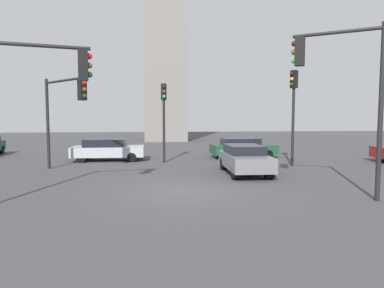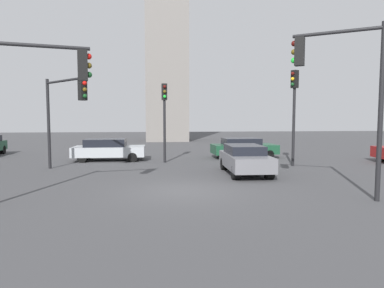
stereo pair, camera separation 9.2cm
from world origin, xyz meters
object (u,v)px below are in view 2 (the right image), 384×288
Objects in this scene: traffic_light_0 at (65,103)px; traffic_light_2 at (33,86)px; traffic_light_1 at (294,100)px; traffic_light_4 at (341,77)px; car_2 at (108,149)px; car_1 at (245,159)px; car_0 at (243,147)px; traffic_light_3 at (164,108)px.

traffic_light_0 is 0.92× the size of traffic_light_2.
traffic_light_0 is 12.47m from traffic_light_1.
traffic_light_4 is 15.03m from car_2.
traffic_light_1 is 1.27× the size of car_1.
car_1 is (-1.67, -6.60, 0.03)m from car_0.
traffic_light_2 reaches higher than car_1.
traffic_light_3 is at bearing -163.68° from car_0.
traffic_light_1 is at bearing 19.34° from traffic_light_2.
traffic_light_3 is at bearing -139.28° from car_1.
traffic_light_4 is (5.78, -9.82, 0.76)m from traffic_light_3.
traffic_light_1 reaches higher than car_0.
traffic_light_0 is 0.83× the size of traffic_light_4.
traffic_light_0 is 12.79m from traffic_light_4.
traffic_light_2 is at bearing 1.85° from traffic_light_1.
traffic_light_3 is 1.07× the size of car_2.
traffic_light_2 is at bearing -58.13° from car_1.
traffic_light_3 is 4.72m from car_2.
traffic_light_2 is 1.23× the size of car_1.
traffic_light_3 is (-7.32, 2.34, -0.38)m from traffic_light_1.
car_1 is at bearing -38.98° from car_2.
traffic_light_3 is at bearing -47.44° from traffic_light_1.
traffic_light_4 is at bearing 48.67° from traffic_light_1.
traffic_light_2 is at bearing 30.63° from traffic_light_4.
car_1 is at bearing -106.81° from car_0.
car_0 is at bearing 3.37° from car_2.
car_1 is (8.96, -1.55, -2.76)m from traffic_light_0.
traffic_light_2 is 1.09× the size of traffic_light_3.
traffic_light_4 reaches higher than traffic_light_2.
traffic_light_3 is (5.12, 3.16, -0.11)m from traffic_light_0.
traffic_light_1 is at bearing -18.56° from car_2.
traffic_light_3 is at bearing -20.69° from car_2.
traffic_light_4 is (10.90, -6.66, 0.65)m from traffic_light_0.
car_0 is (-0.26, 11.71, -3.45)m from traffic_light_4.
traffic_light_0 is at bearing 0.75° from traffic_light_4.
car_2 is at bearing 119.37° from traffic_light_0.
traffic_light_1 is at bearing -69.51° from car_0.
traffic_light_1 is 1.21× the size of car_0.
car_1 is (-3.47, -2.37, -3.03)m from traffic_light_1.
traffic_light_3 is 6.63m from car_1.
traffic_light_4 is (10.19, -0.28, 0.39)m from traffic_light_2.
car_0 is (5.51, 1.89, -2.68)m from traffic_light_3.
traffic_light_2 is at bearing -36.21° from traffic_light_0.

